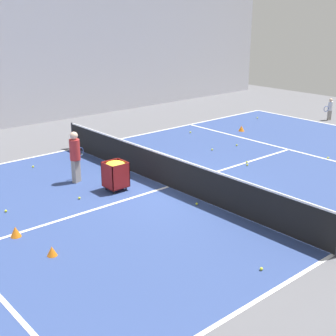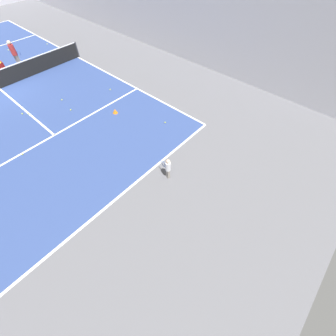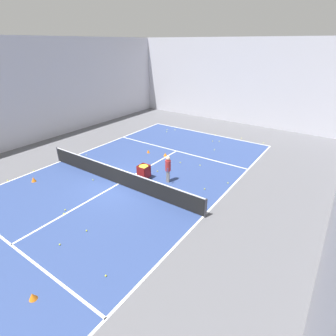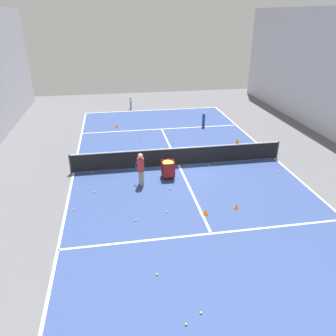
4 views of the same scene
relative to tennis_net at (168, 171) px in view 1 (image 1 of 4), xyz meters
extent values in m
plane|color=#5B5B60|center=(0.00, 0.00, -0.52)|extent=(36.13, 36.13, 0.00)
cube|color=navy|center=(0.00, 0.00, -0.52)|extent=(11.02, 22.34, 0.00)
cube|color=white|center=(-5.51, 0.00, -0.52)|extent=(0.10, 22.34, 0.00)
cube|color=white|center=(5.51, 0.00, -0.52)|extent=(0.10, 22.34, 0.00)
cube|color=white|center=(0.00, -6.14, -0.52)|extent=(11.02, 0.10, 0.00)
cube|color=white|center=(0.00, 0.00, -0.52)|extent=(0.10, 12.29, 0.00)
cube|color=silver|center=(10.48, 0.00, 3.39)|extent=(0.15, 32.43, 7.82)
cylinder|color=#2D2D33|center=(5.61, 0.00, -0.02)|extent=(0.10, 0.10, 1.01)
cube|color=black|center=(0.00, 0.00, -0.03)|extent=(11.12, 0.03, 0.94)
cube|color=white|center=(0.00, 0.00, 0.46)|extent=(11.12, 0.04, 0.05)
cube|color=gray|center=(1.77, -11.95, -0.28)|extent=(0.15, 0.19, 0.48)
cylinder|color=silver|center=(1.77, -11.95, 0.17)|extent=(0.27, 0.27, 0.43)
sphere|color=beige|center=(1.77, -11.95, 0.46)|extent=(0.16, 0.16, 0.16)
torus|color=#2D478C|center=(1.81, -11.67, 0.06)|extent=(0.11, 0.28, 0.28)
cube|color=gray|center=(2.20, 1.86, -0.16)|extent=(0.24, 0.30, 0.72)
cylinder|color=#B22D2D|center=(2.20, 1.86, 0.52)|extent=(0.42, 0.42, 0.64)
sphere|color=beige|center=(2.20, 1.86, 0.97)|extent=(0.24, 0.24, 0.24)
torus|color=#2D478C|center=(2.37, 1.57, 0.36)|extent=(0.13, 0.27, 0.28)
cube|color=maroon|center=(0.82, 1.34, -0.39)|extent=(0.60, 0.61, 0.02)
cube|color=maroon|center=(0.82, 1.04, -0.02)|extent=(0.60, 0.02, 0.74)
cube|color=maroon|center=(0.82, 1.63, -0.02)|extent=(0.60, 0.02, 0.74)
cube|color=maroon|center=(0.53, 1.34, -0.02)|extent=(0.02, 0.61, 0.74)
cube|color=maroon|center=(1.11, 1.34, -0.02)|extent=(0.02, 0.61, 0.74)
ellipsoid|color=yellow|center=(0.82, 1.34, 0.29)|extent=(0.56, 0.57, 0.16)
cylinder|color=black|center=(0.61, 1.12, -0.46)|extent=(0.05, 0.05, 0.13)
cylinder|color=black|center=(1.03, 1.12, -0.46)|extent=(0.05, 0.05, 0.13)
cylinder|color=black|center=(0.61, 1.55, -0.46)|extent=(0.05, 0.05, 0.13)
cylinder|color=black|center=(1.03, 1.55, -0.46)|extent=(0.05, 0.05, 0.13)
cone|color=orange|center=(-0.14, 4.87, -0.39)|extent=(0.26, 0.26, 0.26)
cone|color=orange|center=(-1.52, 4.66, -0.41)|extent=(0.23, 0.23, 0.22)
cone|color=orange|center=(3.11, -7.00, -0.40)|extent=(0.27, 0.27, 0.24)
sphere|color=yellow|center=(4.55, 0.26, -0.49)|extent=(0.07, 0.07, 0.07)
sphere|color=yellow|center=(4.26, -9.55, -0.49)|extent=(0.07, 0.07, 0.07)
sphere|color=yellow|center=(-1.63, -6.23, -0.49)|extent=(0.07, 0.07, 0.07)
sphere|color=yellow|center=(0.91, 2.54, -0.49)|extent=(0.07, 0.07, 0.07)
sphere|color=yellow|center=(4.40, 2.27, -0.49)|extent=(0.07, 0.07, 0.07)
sphere|color=yellow|center=(-4.89, 1.70, -0.49)|extent=(0.07, 0.07, 0.07)
sphere|color=yellow|center=(1.39, 4.48, -0.49)|extent=(0.07, 0.07, 0.07)
sphere|color=yellow|center=(-0.25, -3.40, -0.49)|extent=(0.07, 0.07, 0.07)
sphere|color=yellow|center=(1.85, -3.83, -0.49)|extent=(0.07, 0.07, 0.07)
sphere|color=yellow|center=(-0.04, -3.63, -0.49)|extent=(0.07, 0.07, 0.07)
sphere|color=yellow|center=(1.65, -5.02, -0.49)|extent=(0.07, 0.07, 0.07)
sphere|color=yellow|center=(4.34, -5.05, -0.49)|extent=(0.07, 0.07, 0.07)
sphere|color=yellow|center=(-1.57, 0.32, -0.49)|extent=(0.07, 0.07, 0.07)
sphere|color=yellow|center=(-1.53, -0.56, -0.49)|extent=(0.07, 0.07, 0.07)
camera|label=1|loc=(-10.01, 8.67, 4.54)|focal=50.00mm
camera|label=2|loc=(-2.41, -15.67, 6.90)|focal=24.00mm
camera|label=3|loc=(9.90, -9.23, 6.90)|focal=28.00mm
camera|label=4|loc=(3.25, 15.67, 6.90)|focal=35.00mm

